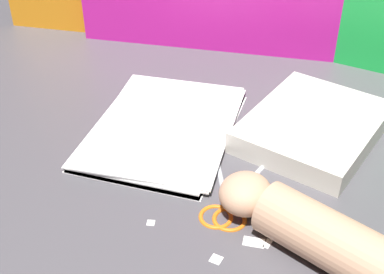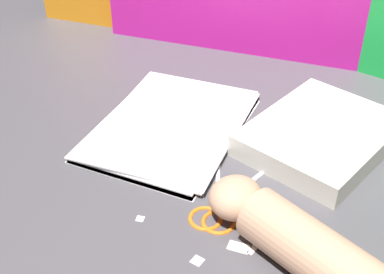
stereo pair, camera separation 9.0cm
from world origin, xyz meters
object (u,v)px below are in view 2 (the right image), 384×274
object	(u,v)px
paper_stack	(171,126)
book_closed	(321,136)
hand_forearm	(295,240)
scissors	(219,206)

from	to	relation	value
paper_stack	book_closed	world-z (taller)	book_closed
book_closed	hand_forearm	world-z (taller)	hand_forearm
book_closed	hand_forearm	distance (m)	0.29
book_closed	hand_forearm	size ratio (longest dim) A/B	1.05
book_closed	paper_stack	bearing A→B (deg)	-164.64
hand_forearm	scissors	bearing A→B (deg)	159.30
book_closed	hand_forearm	xyz separation A→B (m)	(0.04, -0.29, 0.02)
book_closed	scissors	xyz separation A→B (m)	(-0.10, -0.23, -0.02)
scissors	hand_forearm	xyz separation A→B (m)	(0.14, -0.05, 0.04)
paper_stack	scissors	world-z (taller)	paper_stack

